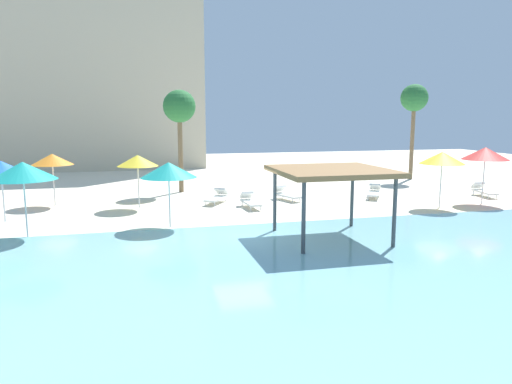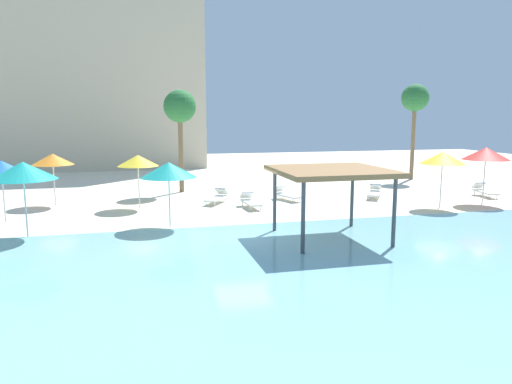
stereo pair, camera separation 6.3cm
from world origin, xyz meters
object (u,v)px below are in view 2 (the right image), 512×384
Objects in this scene: beach_umbrella_teal_1 at (169,170)px; beach_umbrella_red_5 at (486,154)px; beach_umbrella_teal_4 at (23,171)px; beach_umbrella_yellow_7 at (443,158)px; lounge_chair_5 at (250,201)px; lounge_chair_0 at (374,192)px; beach_umbrella_blue_3 at (1,167)px; beach_umbrella_orange_0 at (53,159)px; palm_tree_0 at (415,100)px; beach_umbrella_yellow_2 at (138,161)px; shade_pavilion at (331,173)px; lounge_chair_3 at (217,197)px; lounge_chair_1 at (484,190)px; palm_tree_1 at (180,109)px; lounge_chair_2 at (286,194)px.

beach_umbrella_red_5 is at bearing 5.05° from beach_umbrella_teal_1.
beach_umbrella_teal_4 is at bearing -175.64° from beach_umbrella_teal_1.
beach_umbrella_yellow_7 is 1.43× the size of lounge_chair_5.
beach_umbrella_blue_3 is at bearing -52.15° from lounge_chair_0.
palm_tree_0 is at bearing 11.41° from beach_umbrella_orange_0.
palm_tree_0 reaches higher than beach_umbrella_yellow_2.
shade_pavilion is at bearing -49.73° from beach_umbrella_yellow_2.
lounge_chair_3 is at bearing 5.12° from beach_umbrella_yellow_2.
beach_umbrella_red_5 is at bearing 89.89° from lounge_chair_0.
beach_umbrella_blue_3 is 18.43m from lounge_chair_0.
beach_umbrella_orange_0 is at bearing 138.36° from shade_pavilion.
beach_umbrella_teal_4 is at bearing -72.10° from lounge_chair_1.
palm_tree_1 is (8.08, 6.40, 2.56)m from beach_umbrella_blue_3.
lounge_chair_5 is at bearing -81.09° from lounge_chair_1.
beach_umbrella_red_5 reaches higher than lounge_chair_2.
beach_umbrella_orange_0 is at bearing -156.87° from palm_tree_1.
lounge_chair_1 is at bearing 28.13° from beach_umbrella_yellow_7.
beach_umbrella_yellow_2 is at bearing 130.27° from shade_pavilion.
beach_umbrella_blue_3 is 9.99m from lounge_chair_3.
beach_umbrella_orange_0 is 8.21m from beach_umbrella_teal_1.
beach_umbrella_blue_3 is 11.11m from lounge_chair_5.
palm_tree_1 is at bearing -148.31° from lounge_chair_2.
beach_umbrella_yellow_2 is 1.00× the size of beach_umbrella_blue_3.
beach_umbrella_yellow_7 is 0.46× the size of palm_tree_1.
beach_umbrella_blue_3 is at bearing -44.38° from lounge_chair_3.
lounge_chair_2 is (11.83, -1.36, -2.01)m from beach_umbrella_orange_0.
beach_umbrella_red_5 is 10.14m from palm_tree_0.
lounge_chair_0 is 0.97× the size of lounge_chair_2.
beach_umbrella_teal_1 is 8.40m from lounge_chair_2.
palm_tree_0 reaches higher than beach_umbrella_yellow_7.
lounge_chair_1 is at bearing 1.56° from beach_umbrella_blue_3.
beach_umbrella_blue_3 is at bearing -79.82° from lounge_chair_1.
beach_umbrella_teal_4 reaches higher than beach_umbrella_yellow_7.
shade_pavilion is 0.66× the size of palm_tree_1.
lounge_chair_2 is (-4.96, 0.54, 0.00)m from lounge_chair_0.
shade_pavilion is 2.05× the size of lounge_chair_5.
beach_umbrella_yellow_7 is 1.44× the size of lounge_chair_3.
palm_tree_0 is (12.32, 14.33, 3.16)m from shade_pavilion.
beach_umbrella_yellow_7 is (18.46, 1.33, -0.03)m from beach_umbrella_teal_4.
lounge_chair_3 is at bearing -87.25° from lounge_chair_1.
lounge_chair_2 is (-11.23, 1.55, 0.00)m from lounge_chair_1.
beach_umbrella_red_5 reaches higher than lounge_chair_5.
beach_umbrella_yellow_7 is (-2.87, -0.50, -0.12)m from beach_umbrella_red_5.
lounge_chair_0 is 12.11m from palm_tree_1.
beach_umbrella_orange_0 is (-10.86, 9.66, -0.09)m from shade_pavilion.
beach_umbrella_teal_1 is 4.69m from beach_umbrella_yellow_2.
beach_umbrella_yellow_7 reaches higher than lounge_chair_2.
beach_umbrella_teal_1 reaches higher than lounge_chair_1.
beach_umbrella_orange_0 reaches higher than lounge_chair_1.
beach_umbrella_orange_0 is 17.01m from lounge_chair_0.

